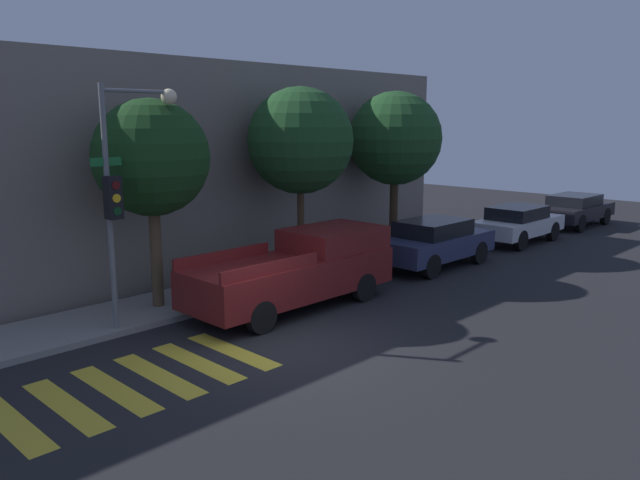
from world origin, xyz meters
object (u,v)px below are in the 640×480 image
object	(u,v)px
traffic_light_pole	(125,175)
sedan_middle	(518,223)
tree_midblock	(300,141)
tree_near_corner	(151,159)
tree_far_end	(395,139)
pickup_truck	(299,269)
sedan_near_corner	(434,242)
sedan_far_end	(575,209)

from	to	relation	value
traffic_light_pole	sedan_middle	bearing A→B (deg)	-4.68
tree_midblock	sedan_middle	bearing A→B (deg)	-13.11
sedan_middle	tree_near_corner	size ratio (longest dim) A/B	0.83
traffic_light_pole	tree_near_corner	size ratio (longest dim) A/B	1.05
sedan_middle	tree_far_end	bearing A→B (deg)	155.97
pickup_truck	sedan_near_corner	xyz separation A→B (m)	(5.97, 0.00, -0.14)
sedan_far_end	tree_near_corner	world-z (taller)	tree_near_corner
tree_midblock	tree_far_end	size ratio (longest dim) A/B	1.00
tree_midblock	tree_far_end	xyz separation A→B (m)	(4.50, -0.00, -0.04)
traffic_light_pole	tree_midblock	size ratio (longest dim) A/B	0.96
pickup_truck	tree_near_corner	bearing A→B (deg)	141.21
pickup_truck	sedan_near_corner	size ratio (longest dim) A/B	1.28
sedan_near_corner	sedan_far_end	world-z (taller)	sedan_near_corner
pickup_truck	tree_far_end	bearing A→B (deg)	18.21
pickup_truck	sedan_middle	size ratio (longest dim) A/B	1.31
sedan_middle	tree_far_end	size ratio (longest dim) A/B	0.76
pickup_truck	tree_midblock	distance (m)	4.36
sedan_middle	sedan_near_corner	bearing A→B (deg)	180.00
sedan_near_corner	sedan_middle	xyz separation A→B (m)	(5.62, 0.00, -0.05)
sedan_near_corner	sedan_middle	size ratio (longest dim) A/B	1.03
tree_far_end	sedan_far_end	bearing A→B (deg)	-12.12
sedan_near_corner	tree_far_end	size ratio (longest dim) A/B	0.78
tree_midblock	traffic_light_pole	bearing A→B (deg)	-171.37
tree_midblock	tree_near_corner	bearing A→B (deg)	-180.00
pickup_truck	sedan_near_corner	distance (m)	5.97
tree_midblock	sedan_near_corner	bearing A→B (deg)	-29.99
sedan_far_end	tree_near_corner	size ratio (longest dim) A/B	0.87
tree_near_corner	tree_midblock	xyz separation A→B (m)	(4.90, 0.00, 0.29)
sedan_far_end	tree_far_end	distance (m)	10.95
sedan_far_end	tree_far_end	xyz separation A→B (m)	(-10.22, 2.19, 3.24)
sedan_near_corner	tree_midblock	xyz separation A→B (m)	(-3.80, 2.19, 3.22)
pickup_truck	tree_midblock	xyz separation A→B (m)	(2.17, 2.19, 3.08)
tree_near_corner	tree_far_end	bearing A→B (deg)	0.00
pickup_truck	tree_far_end	distance (m)	7.65
tree_near_corner	traffic_light_pole	bearing A→B (deg)	-142.26
tree_near_corner	tree_midblock	world-z (taller)	tree_midblock
traffic_light_pole	tree_near_corner	bearing A→B (deg)	37.74
traffic_light_pole	sedan_near_corner	distance (m)	10.33
sedan_middle	sedan_far_end	xyz separation A→B (m)	(5.30, 0.00, 0.00)
sedan_middle	sedan_far_end	size ratio (longest dim) A/B	0.95
traffic_light_pole	sedan_far_end	world-z (taller)	traffic_light_pole
traffic_light_pole	sedan_far_end	size ratio (longest dim) A/B	1.20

